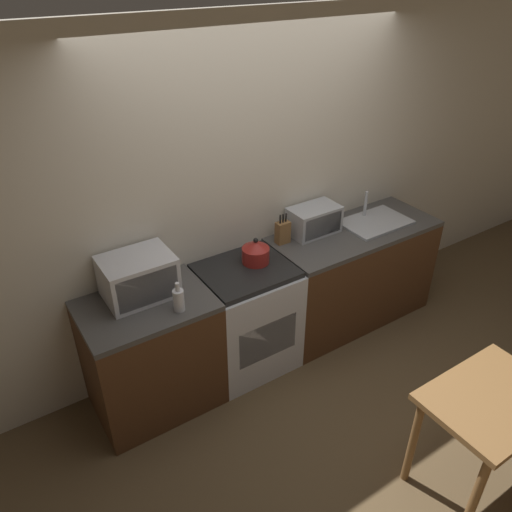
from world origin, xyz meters
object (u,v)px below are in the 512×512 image
object	(u,v)px
bottle	(179,300)
kettle	(256,252)
toaster_oven	(314,220)
microwave	(138,277)
dining_table	(489,412)
stove_range	(246,317)

from	to	relation	value
bottle	kettle	bearing A→B (deg)	16.66
bottle	toaster_oven	world-z (taller)	toaster_oven
kettle	microwave	size ratio (longest dim) A/B	0.44
bottle	dining_table	distance (m)	1.97
stove_range	kettle	distance (m)	0.55
microwave	toaster_oven	bearing A→B (deg)	1.91
stove_range	dining_table	world-z (taller)	stove_range
microwave	toaster_oven	size ratio (longest dim) A/B	1.13
kettle	bottle	distance (m)	0.77
kettle	toaster_oven	size ratio (longest dim) A/B	0.50
kettle	bottle	xyz separation A→B (m)	(-0.73, -0.22, -0.01)
kettle	bottle	size ratio (longest dim) A/B	0.98
stove_range	kettle	xyz separation A→B (m)	(0.11, 0.04, 0.54)
stove_range	toaster_oven	world-z (taller)	toaster_oven
kettle	dining_table	bearing A→B (deg)	-74.15
bottle	dining_table	bearing A→B (deg)	-50.92
bottle	dining_table	world-z (taller)	bottle
stove_range	bottle	world-z (taller)	bottle
toaster_oven	dining_table	world-z (taller)	toaster_oven
microwave	bottle	distance (m)	0.33
stove_range	kettle	bearing A→B (deg)	18.33
bottle	microwave	bearing A→B (deg)	116.80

